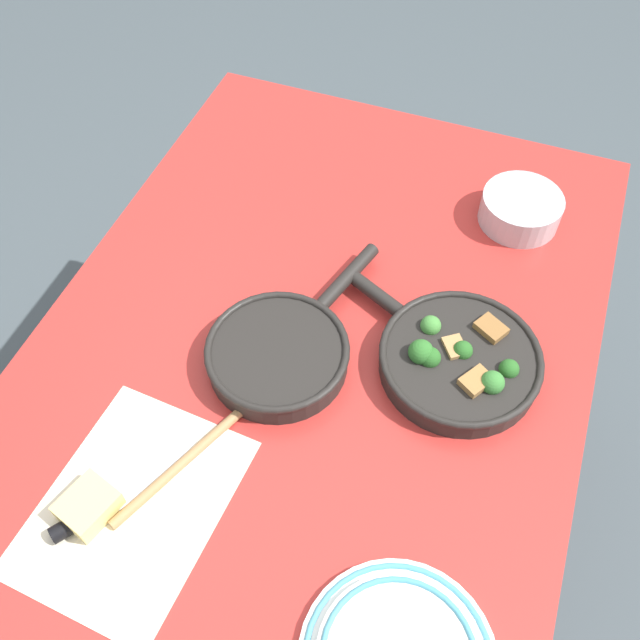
{
  "coord_description": "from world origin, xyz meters",
  "views": [
    {
      "loc": [
        -0.65,
        -0.24,
        1.69
      ],
      "look_at": [
        0.0,
        0.0,
        0.77
      ],
      "focal_mm": 40.0,
      "sensor_mm": 36.0,
      "label": 1
    }
  ],
  "objects": [
    {
      "name": "grater_knife",
      "position": [
        -0.38,
        0.16,
        0.75
      ],
      "size": [
        0.24,
        0.18,
        0.02
      ],
      "rotation": [
        0.0,
        0.0,
        5.66
      ],
      "color": "silver",
      "rests_on": "dining_table_red"
    },
    {
      "name": "cheese_block",
      "position": [
        -0.4,
        0.19,
        0.76
      ],
      "size": [
        0.09,
        0.08,
        0.04
      ],
      "color": "#EFD67A",
      "rests_on": "dining_table_red"
    },
    {
      "name": "parchment_sheet",
      "position": [
        -0.38,
        0.14,
        0.75
      ],
      "size": [
        0.33,
        0.26,
        0.0
      ],
      "color": "beige",
      "rests_on": "dining_table_red"
    },
    {
      "name": "skillet_eggs",
      "position": [
        -0.08,
        0.04,
        0.77
      ],
      "size": [
        0.38,
        0.23,
        0.05
      ],
      "rotation": [
        0.0,
        0.0,
        6.01
      ],
      "color": "black",
      "rests_on": "dining_table_red"
    },
    {
      "name": "skillet_broccoli",
      "position": [
        0.01,
        -0.23,
        0.77
      ],
      "size": [
        0.25,
        0.35,
        0.07
      ],
      "rotation": [
        0.0,
        0.0,
        1.14
      ],
      "color": "black",
      "rests_on": "dining_table_red"
    },
    {
      "name": "wooden_spoon",
      "position": [
        -0.21,
        0.06,
        0.75
      ],
      "size": [
        0.35,
        0.17,
        0.02
      ],
      "rotation": [
        0.0,
        0.0,
        5.89
      ],
      "color": "#A87A4C",
      "rests_on": "dining_table_red"
    },
    {
      "name": "dining_table_red",
      "position": [
        0.0,
        0.0,
        0.66
      ],
      "size": [
        1.18,
        0.88,
        0.75
      ],
      "color": "#B72D28",
      "rests_on": "ground_plane"
    },
    {
      "name": "prep_bowl_steel",
      "position": [
        0.36,
        -0.26,
        0.77
      ],
      "size": [
        0.15,
        0.15,
        0.06
      ],
      "color": "#B7B7BC",
      "rests_on": "dining_table_red"
    },
    {
      "name": "ground_plane",
      "position": [
        0.0,
        0.0,
        0.0
      ],
      "size": [
        14.0,
        14.0,
        0.0
      ],
      "primitive_type": "plane",
      "color": "#424C51"
    }
  ]
}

